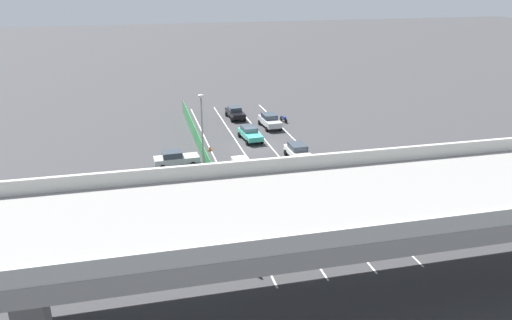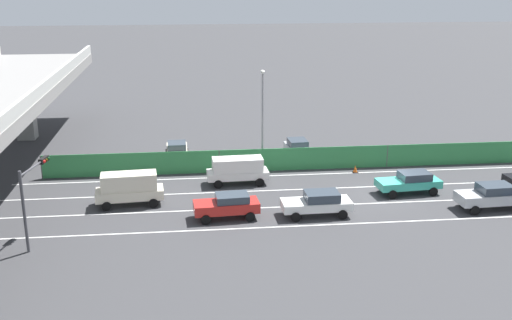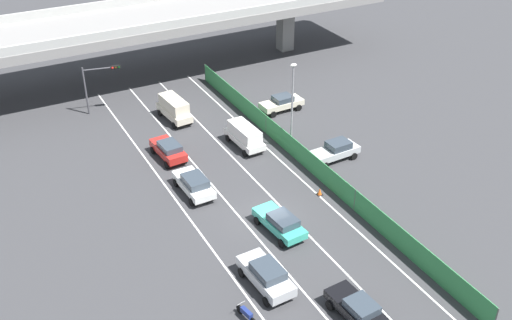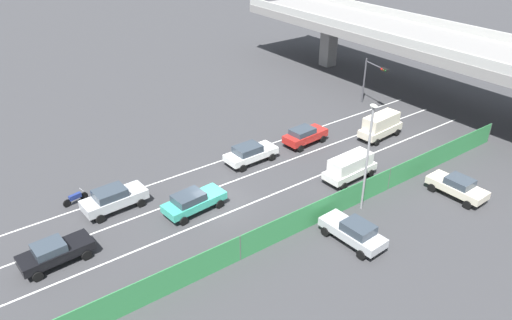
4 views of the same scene
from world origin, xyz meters
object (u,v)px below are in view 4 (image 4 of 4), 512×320
at_px(car_sedan_red, 305,135).
at_px(street_lamp, 368,149).
at_px(traffic_light, 373,75).
at_px(car_van_white, 350,166).
at_px(motorcycle, 75,198).
at_px(car_sedan_black, 55,252).
at_px(traffic_cone, 267,230).
at_px(car_taxi_teal, 193,201).
at_px(car_sedan_silver, 113,198).
at_px(parked_wagon_silver, 354,231).
at_px(car_hatchback_white, 250,153).
at_px(car_van_cream, 381,125).
at_px(parked_sedan_cream, 458,186).

relative_size(car_sedan_red, street_lamp, 0.54).
bearing_deg(traffic_light, car_van_white, -53.70).
relative_size(car_van_white, motorcycle, 2.42).
xyz_separation_m(car_sedan_black, traffic_cone, (5.35, 12.28, -0.59)).
height_order(car_taxi_teal, car_van_white, car_van_white).
bearing_deg(car_sedan_silver, car_van_white, 67.14).
bearing_deg(parked_wagon_silver, car_sedan_black, -120.30).
bearing_deg(car_sedan_black, motorcycle, 151.83).
relative_size(parked_wagon_silver, traffic_cone, 7.71).
xyz_separation_m(motorcycle, traffic_cone, (11.25, 9.12, -0.18)).
bearing_deg(car_sedan_red, car_hatchback_white, -91.64).
height_order(motorcycle, parked_wagon_silver, parked_wagon_silver).
xyz_separation_m(car_taxi_teal, car_hatchback_white, (-3.49, 7.54, 0.02)).
bearing_deg(car_van_cream, street_lamp, -54.98).
xyz_separation_m(car_hatchback_white, car_van_white, (6.94, 4.77, 0.26)).
distance_m(parked_sedan_cream, street_lamp, 8.61).
relative_size(car_van_white, car_sedan_red, 1.07).
distance_m(car_van_cream, car_sedan_black, 29.71).
distance_m(parked_sedan_cream, traffic_light, 18.04).
relative_size(car_hatchback_white, traffic_cone, 7.79).
relative_size(car_van_cream, car_van_white, 1.01).
relative_size(car_van_white, parked_wagon_silver, 1.02).
distance_m(car_van_cream, car_sedan_silver, 24.78).
distance_m(car_sedan_black, car_sedan_red, 23.34).
height_order(car_hatchback_white, car_van_white, car_van_white).
height_order(motorcycle, traffic_cone, motorcycle).
bearing_deg(car_sedan_black, street_lamp, 70.17).
xyz_separation_m(car_van_white, car_sedan_black, (-3.63, -21.92, -0.30)).
height_order(car_van_cream, parked_sedan_cream, car_van_cream).
bearing_deg(motorcycle, car_hatchback_white, 79.53).
distance_m(car_van_white, motorcycle, 21.06).
height_order(car_taxi_teal, traffic_cone, car_taxi_teal).
relative_size(car_taxi_teal, car_hatchback_white, 1.02).
relative_size(parked_wagon_silver, parked_sedan_cream, 1.04).
relative_size(car_hatchback_white, car_sedan_black, 1.03).
height_order(car_hatchback_white, car_sedan_red, car_sedan_red).
relative_size(car_sedan_red, motorcycle, 2.25).
height_order(car_van_white, car_sedan_silver, car_van_white).
height_order(car_sedan_silver, parked_sedan_cream, car_sedan_silver).
bearing_deg(car_taxi_teal, car_sedan_red, 103.79).
bearing_deg(car_sedan_black, car_van_cream, 90.00).
bearing_deg(car_sedan_red, motorcycle, -97.86).
relative_size(car_taxi_teal, car_sedan_silver, 1.02).
xyz_separation_m(car_taxi_teal, car_van_white, (3.45, 12.31, 0.28)).
relative_size(car_sedan_red, car_sedan_silver, 0.94).
bearing_deg(parked_sedan_cream, street_lamp, -114.15).
bearing_deg(car_sedan_red, parked_sedan_cream, 14.50).
distance_m(traffic_light, traffic_cone, 25.16).
height_order(car_sedan_black, parked_wagon_silver, parked_wagon_silver).
bearing_deg(car_sedan_red, car_van_white, -10.10).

